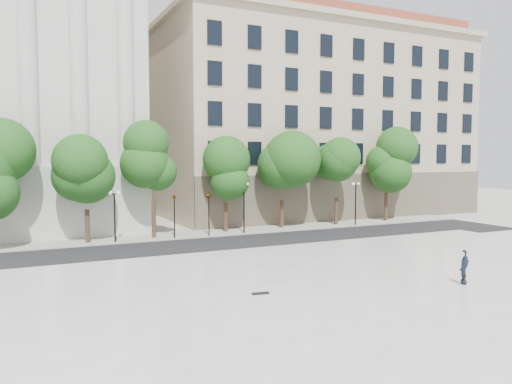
# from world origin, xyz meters

# --- Properties ---
(ground) EXTENTS (160.00, 160.00, 0.00)m
(ground) POSITION_xyz_m (0.00, 0.00, 0.00)
(ground) COLOR beige
(ground) RESTS_ON ground
(plaza) EXTENTS (44.00, 22.00, 0.45)m
(plaza) POSITION_xyz_m (0.00, 3.00, 0.23)
(plaza) COLOR white
(plaza) RESTS_ON ground
(street) EXTENTS (60.00, 8.00, 0.02)m
(street) POSITION_xyz_m (0.00, 18.00, 0.01)
(street) COLOR black
(street) RESTS_ON ground
(far_sidewalk) EXTENTS (60.00, 4.00, 0.12)m
(far_sidewalk) POSITION_xyz_m (0.00, 24.00, 0.06)
(far_sidewalk) COLOR #AFACA2
(far_sidewalk) RESTS_ON ground
(building_east) EXTENTS (36.00, 26.15, 23.00)m
(building_east) POSITION_xyz_m (20.00, 38.91, 11.14)
(building_east) COLOR #B7A78C
(building_east) RESTS_ON ground
(traffic_light_west) EXTENTS (0.57, 1.63, 4.15)m
(traffic_light_west) POSITION_xyz_m (-0.97, 22.30, 3.64)
(traffic_light_west) COLOR black
(traffic_light_west) RESTS_ON ground
(traffic_light_east) EXTENTS (0.77, 1.82, 4.22)m
(traffic_light_east) POSITION_xyz_m (2.00, 22.30, 3.72)
(traffic_light_east) COLOR black
(traffic_light_east) RESTS_ON ground
(person_lying) EXTENTS (1.57, 1.68, 0.46)m
(person_lying) POSITION_xyz_m (7.24, 0.48, 0.68)
(person_lying) COLOR black
(person_lying) RESTS_ON plaza
(skateboard) EXTENTS (0.82, 0.31, 0.08)m
(skateboard) POSITION_xyz_m (-2.56, 3.25, 0.49)
(skateboard) COLOR black
(skateboard) RESTS_ON plaza
(street_trees) EXTENTS (40.52, 5.41, 7.97)m
(street_trees) POSITION_xyz_m (2.45, 23.61, 5.31)
(street_trees) COLOR #382619
(street_trees) RESTS_ON ground
(lamp_posts) EXTENTS (35.34, 0.28, 4.53)m
(lamp_posts) POSITION_xyz_m (-0.08, 22.60, 3.01)
(lamp_posts) COLOR black
(lamp_posts) RESTS_ON ground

